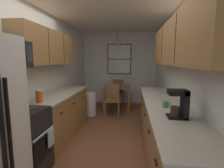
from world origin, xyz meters
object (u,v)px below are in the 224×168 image
at_px(microwave_over_range, 5,54).
at_px(coffee_maker, 180,103).
at_px(dining_chair_near, 113,98).
at_px(stove_range, 20,143).
at_px(trash_bin, 91,104).
at_px(dining_table, 117,90).
at_px(dining_chair_far, 118,90).
at_px(mug_by_coffeemaker, 165,104).
at_px(table_serving_bowl, 117,85).
at_px(storage_canister, 39,96).

xyz_separation_m(microwave_over_range, coffee_maker, (2.14, 0.03, -0.57)).
bearing_deg(microwave_over_range, dining_chair_near, 69.22).
height_order(stove_range, trash_bin, stove_range).
distance_m(dining_table, dining_chair_far, 0.67).
height_order(microwave_over_range, mug_by_coffeemaker, microwave_over_range).
bearing_deg(mug_by_coffeemaker, table_serving_bowl, 108.15).
bearing_deg(dining_chair_far, coffee_maker, -75.31).
bearing_deg(trash_bin, coffee_maker, -56.71).
bearing_deg(dining_chair_near, microwave_over_range, -110.78).
xyz_separation_m(microwave_over_range, mug_by_coffeemaker, (2.06, 0.47, -0.70)).
relative_size(stove_range, microwave_over_range, 1.82).
height_order(dining_chair_near, coffee_maker, coffee_maker).
bearing_deg(coffee_maker, microwave_over_range, -179.15).
bearing_deg(table_serving_bowl, mug_by_coffeemaker, -71.85).
relative_size(dining_chair_far, trash_bin, 1.39).
bearing_deg(microwave_over_range, stove_range, -0.03).
relative_size(dining_chair_near, storage_canister, 4.41).
relative_size(dining_chair_far, mug_by_coffeemaker, 7.29).
bearing_deg(dining_chair_near, dining_chair_far, 87.56).
bearing_deg(coffee_maker, table_serving_bowl, 107.20).
bearing_deg(mug_by_coffeemaker, storage_canister, 178.32).
xyz_separation_m(trash_bin, storage_canister, (-0.30, -2.15, 0.68)).
relative_size(trash_bin, mug_by_coffeemaker, 5.24).
relative_size(microwave_over_range, dining_table, 0.68).
xyz_separation_m(mug_by_coffeemaker, table_serving_bowl, (-0.98, 2.98, -0.16)).
relative_size(stove_range, coffee_maker, 3.29).
bearing_deg(microwave_over_range, dining_chair_far, 74.87).
distance_m(dining_chair_far, trash_bin, 1.54).
relative_size(dining_chair_near, coffee_maker, 2.69).
height_order(stove_range, dining_chair_far, stove_range).
xyz_separation_m(stove_range, dining_table, (1.00, 3.39, 0.16)).
bearing_deg(trash_bin, microwave_over_range, -98.68).
bearing_deg(coffee_maker, stove_range, -179.10).
relative_size(storage_canister, mug_by_coffeemaker, 1.65).
bearing_deg(microwave_over_range, mug_by_coffeemaker, 12.79).
bearing_deg(dining_chair_far, table_serving_bowl, -90.85).
relative_size(trash_bin, coffee_maker, 1.94).
distance_m(stove_range, dining_chair_far, 4.16).
distance_m(dining_table, coffee_maker, 3.54).
height_order(storage_canister, table_serving_bowl, storage_canister).
relative_size(dining_chair_near, table_serving_bowl, 4.13).
bearing_deg(dining_table, dining_chair_near, -96.36).
distance_m(dining_chair_far, table_serving_bowl, 0.65).
xyz_separation_m(microwave_over_range, storage_canister, (0.11, 0.53, -0.64)).
height_order(microwave_over_range, dining_chair_far, microwave_over_range).
bearing_deg(stove_range, table_serving_bowl, 74.31).
distance_m(stove_range, coffee_maker, 2.12).
distance_m(dining_chair_near, table_serving_bowl, 0.78).
xyz_separation_m(dining_chair_far, storage_canister, (-0.98, -3.51, 0.50)).
height_order(dining_table, trash_bin, dining_table).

